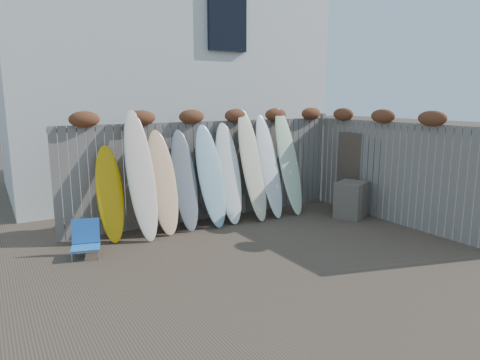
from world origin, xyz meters
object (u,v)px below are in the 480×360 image
beach_chair (86,239)px  wooden_crate (351,200)px  lattice_panel (361,173)px  surfboard_0 (110,194)px

beach_chair → wooden_crate: (5.23, -0.55, 0.11)m
lattice_panel → surfboard_0: lattice_panel is taller
wooden_crate → lattice_panel: lattice_panel is taller
surfboard_0 → wooden_crate: bearing=-10.2°
lattice_panel → surfboard_0: bearing=155.4°
beach_chair → wooden_crate: bearing=-6.0°
beach_chair → surfboard_0: size_ratio=0.33×
wooden_crate → lattice_panel: (0.46, 0.19, 0.48)m
beach_chair → surfboard_0: 0.97m
wooden_crate → lattice_panel: bearing=23.0°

